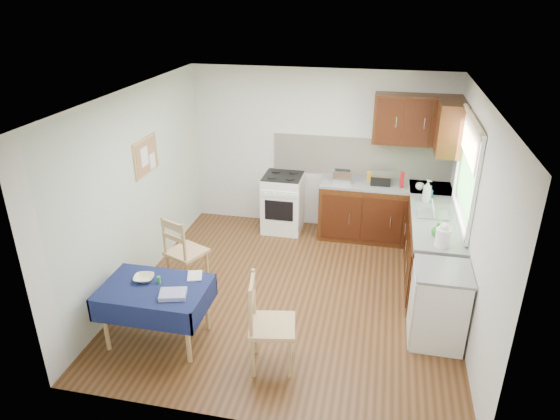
% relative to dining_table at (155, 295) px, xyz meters
% --- Properties ---
extents(floor, '(4.20, 4.20, 0.00)m').
position_rel_dining_table_xyz_m(floor, '(1.27, 1.18, -0.57)').
color(floor, '#452A12').
rests_on(floor, ground).
extents(ceiling, '(4.00, 4.20, 0.02)m').
position_rel_dining_table_xyz_m(ceiling, '(1.27, 1.18, 1.93)').
color(ceiling, white).
rests_on(ceiling, wall_back).
extents(wall_back, '(4.00, 0.02, 2.50)m').
position_rel_dining_table_xyz_m(wall_back, '(1.27, 3.28, 0.68)').
color(wall_back, silver).
rests_on(wall_back, ground).
extents(wall_front, '(4.00, 0.02, 2.50)m').
position_rel_dining_table_xyz_m(wall_front, '(1.27, -0.92, 0.68)').
color(wall_front, silver).
rests_on(wall_front, ground).
extents(wall_left, '(0.02, 4.20, 2.50)m').
position_rel_dining_table_xyz_m(wall_left, '(-0.73, 1.18, 0.68)').
color(wall_left, silver).
rests_on(wall_left, ground).
extents(wall_right, '(0.02, 4.20, 2.50)m').
position_rel_dining_table_xyz_m(wall_right, '(3.27, 1.18, 0.68)').
color(wall_right, silver).
rests_on(wall_right, ground).
extents(base_cabinets, '(1.90, 2.30, 0.86)m').
position_rel_dining_table_xyz_m(base_cabinets, '(2.63, 2.44, -0.14)').
color(base_cabinets, '#331109').
rests_on(base_cabinets, ground).
extents(worktop_back, '(1.90, 0.60, 0.04)m').
position_rel_dining_table_xyz_m(worktop_back, '(2.32, 2.98, 0.31)').
color(worktop_back, slate).
rests_on(worktop_back, base_cabinets).
extents(worktop_right, '(0.60, 1.70, 0.04)m').
position_rel_dining_table_xyz_m(worktop_right, '(2.97, 1.83, 0.31)').
color(worktop_right, slate).
rests_on(worktop_right, base_cabinets).
extents(worktop_corner, '(0.60, 0.60, 0.04)m').
position_rel_dining_table_xyz_m(worktop_corner, '(2.97, 2.98, 0.31)').
color(worktop_corner, slate).
rests_on(worktop_corner, base_cabinets).
extents(splashback, '(2.70, 0.02, 0.60)m').
position_rel_dining_table_xyz_m(splashback, '(1.92, 3.27, 0.63)').
color(splashback, white).
rests_on(splashback, wall_back).
extents(upper_cabinets, '(1.20, 0.85, 0.70)m').
position_rel_dining_table_xyz_m(upper_cabinets, '(2.79, 2.98, 1.28)').
color(upper_cabinets, '#331109').
rests_on(upper_cabinets, wall_back).
extents(stove, '(0.60, 0.61, 0.92)m').
position_rel_dining_table_xyz_m(stove, '(0.77, 2.98, -0.11)').
color(stove, white).
rests_on(stove, ground).
extents(window, '(0.04, 1.48, 1.26)m').
position_rel_dining_table_xyz_m(window, '(3.24, 1.88, 1.08)').
color(window, '#265322').
rests_on(window, wall_right).
extents(fridge, '(0.58, 0.60, 0.89)m').
position_rel_dining_table_xyz_m(fridge, '(2.97, 0.63, -0.13)').
color(fridge, white).
rests_on(fridge, ground).
extents(corkboard, '(0.04, 0.62, 0.47)m').
position_rel_dining_table_xyz_m(corkboard, '(-0.70, 1.48, 1.03)').
color(corkboard, tan).
rests_on(corkboard, wall_left).
extents(dining_table, '(1.12, 0.76, 0.68)m').
position_rel_dining_table_xyz_m(dining_table, '(0.00, 0.00, 0.00)').
color(dining_table, '#0E1738').
rests_on(dining_table, ground).
extents(chair_far, '(0.57, 0.57, 0.98)m').
position_rel_dining_table_xyz_m(chair_far, '(-0.13, 1.09, -0.05)').
color(chair_far, tan).
rests_on(chair_far, ground).
extents(chair_near, '(0.52, 0.52, 1.02)m').
position_rel_dining_table_xyz_m(chair_near, '(1.26, -0.15, -0.03)').
color(chair_near, tan).
rests_on(chair_near, ground).
extents(toaster, '(0.27, 0.16, 0.21)m').
position_rel_dining_table_xyz_m(toaster, '(1.69, 2.92, 0.42)').
color(toaster, silver).
rests_on(toaster, worktop_back).
extents(sandwich_press, '(0.29, 0.25, 0.17)m').
position_rel_dining_table_xyz_m(sandwich_press, '(2.25, 2.97, 0.41)').
color(sandwich_press, black).
rests_on(sandwich_press, worktop_back).
extents(sauce_bottle, '(0.06, 0.06, 0.24)m').
position_rel_dining_table_xyz_m(sauce_bottle, '(2.55, 2.87, 0.45)').
color(sauce_bottle, red).
rests_on(sauce_bottle, worktop_back).
extents(yellow_packet, '(0.11, 0.08, 0.14)m').
position_rel_dining_table_xyz_m(yellow_packet, '(2.09, 3.07, 0.40)').
color(yellow_packet, gold).
rests_on(yellow_packet, worktop_back).
extents(dish_rack, '(0.38, 0.29, 0.18)m').
position_rel_dining_table_xyz_m(dish_rack, '(2.93, 1.97, 0.35)').
color(dish_rack, gray).
rests_on(dish_rack, worktop_right).
extents(kettle, '(0.17, 0.17, 0.29)m').
position_rel_dining_table_xyz_m(kettle, '(2.98, 1.14, 0.45)').
color(kettle, white).
rests_on(kettle, worktop_right).
extents(cup, '(0.12, 0.12, 0.09)m').
position_rel_dining_table_xyz_m(cup, '(2.80, 2.85, 0.37)').
color(cup, silver).
rests_on(cup, worktop_back).
extents(soap_bottle_a, '(0.17, 0.17, 0.31)m').
position_rel_dining_table_xyz_m(soap_bottle_a, '(2.87, 2.42, 0.48)').
color(soap_bottle_a, white).
rests_on(soap_bottle_a, worktop_right).
extents(soap_bottle_b, '(0.10, 0.10, 0.17)m').
position_rel_dining_table_xyz_m(soap_bottle_b, '(2.91, 2.58, 0.41)').
color(soap_bottle_b, '#1B5E9F').
rests_on(soap_bottle_b, worktop_right).
extents(soap_bottle_c, '(0.16, 0.16, 0.17)m').
position_rel_dining_table_xyz_m(soap_bottle_c, '(2.94, 1.38, 0.41)').
color(soap_bottle_c, '#258022').
rests_on(soap_bottle_c, worktop_right).
extents(plate_bowl, '(0.25, 0.25, 0.05)m').
position_rel_dining_table_xyz_m(plate_bowl, '(-0.16, 0.09, 0.13)').
color(plate_bowl, '#EBE6C1').
rests_on(plate_bowl, dining_table).
extents(book, '(0.21, 0.25, 0.02)m').
position_rel_dining_table_xyz_m(book, '(0.27, 0.25, 0.11)').
color(book, white).
rests_on(book, dining_table).
extents(spice_jar, '(0.04, 0.04, 0.08)m').
position_rel_dining_table_xyz_m(spice_jar, '(0.03, 0.07, 0.15)').
color(spice_jar, green).
rests_on(spice_jar, dining_table).
extents(tea_towel, '(0.31, 0.27, 0.05)m').
position_rel_dining_table_xyz_m(tea_towel, '(0.27, -0.13, 0.13)').
color(tea_towel, '#293E99').
rests_on(tea_towel, dining_table).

